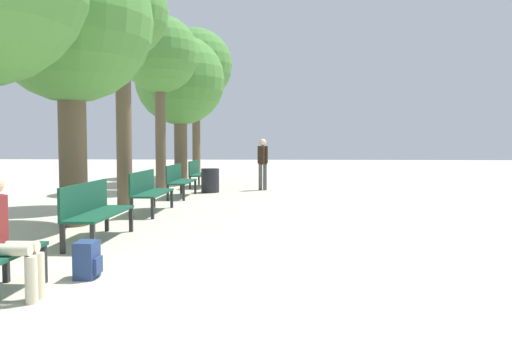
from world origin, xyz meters
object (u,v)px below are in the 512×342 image
(pedestrian_near, at_px, (263,161))
(bench_row_1, at_px, (94,208))
(backpack, at_px, (87,260))
(trash_bin, at_px, (210,180))
(bench_row_4, at_px, (198,172))
(tree_row_1, at_px, (70,23))
(bench_row_2, at_px, (148,189))
(bench_row_3, at_px, (179,178))
(person_seated, at_px, (5,232))
(tree_row_3, at_px, (160,56))
(tree_row_5, at_px, (196,66))
(tree_row_2, at_px, (122,17))
(tree_row_4, at_px, (180,81))

(pedestrian_near, bearing_deg, bench_row_1, -105.06)
(bench_row_1, relative_size, backpack, 4.32)
(trash_bin, bearing_deg, bench_row_1, -95.20)
(bench_row_4, relative_size, pedestrian_near, 1.10)
(tree_row_1, relative_size, pedestrian_near, 3.18)
(tree_row_1, height_order, backpack, tree_row_1)
(bench_row_1, height_order, backpack, bench_row_1)
(bench_row_4, bearing_deg, backpack, -86.42)
(bench_row_2, relative_size, bench_row_3, 1.00)
(bench_row_3, bearing_deg, backpack, -85.08)
(trash_bin, bearing_deg, bench_row_2, -98.78)
(tree_row_1, relative_size, person_seated, 4.20)
(tree_row_1, xyz_separation_m, backpack, (1.68, -3.55, -3.53))
(bench_row_3, distance_m, bench_row_4, 3.18)
(backpack, distance_m, pedestrian_near, 10.79)
(person_seated, bearing_deg, bench_row_2, 92.30)
(backpack, bearing_deg, bench_row_1, 109.24)
(bench_row_2, xyz_separation_m, trash_bin, (0.70, 4.55, -0.16))
(backpack, bearing_deg, trash_bin, 90.14)
(bench_row_4, xyz_separation_m, tree_row_3, (-0.95, -1.40, 3.76))
(bench_row_1, distance_m, tree_row_5, 15.38)
(bench_row_4, relative_size, tree_row_1, 0.35)
(tree_row_3, xyz_separation_m, tree_row_5, (0.00, 6.56, 0.67))
(trash_bin, bearing_deg, backpack, -89.86)
(tree_row_1, bearing_deg, bench_row_4, 83.30)
(bench_row_3, bearing_deg, tree_row_2, -116.69)
(tree_row_5, xyz_separation_m, pedestrian_near, (3.25, -6.14, -4.01))
(bench_row_1, bearing_deg, person_seated, -85.20)
(backpack, bearing_deg, bench_row_3, 94.92)
(bench_row_3, bearing_deg, tree_row_4, 100.95)
(tree_row_5, bearing_deg, backpack, -84.30)
(tree_row_1, bearing_deg, bench_row_3, 79.03)
(person_seated, bearing_deg, tree_row_1, 105.20)
(tree_row_3, bearing_deg, tree_row_5, 90.00)
(bench_row_2, distance_m, tree_row_3, 6.29)
(pedestrian_near, bearing_deg, bench_row_4, 156.95)
(tree_row_5, bearing_deg, bench_row_4, -79.58)
(bench_row_4, height_order, pedestrian_near, pedestrian_near)
(tree_row_3, xyz_separation_m, backpack, (1.68, -10.23, -4.08))
(trash_bin, bearing_deg, tree_row_1, -104.77)
(tree_row_4, xyz_separation_m, tree_row_5, (0.00, 3.44, 1.09))
(bench_row_2, height_order, tree_row_1, tree_row_1)
(person_seated, bearing_deg, tree_row_2, 99.16)
(trash_bin, bearing_deg, bench_row_4, 111.21)
(tree_row_2, xyz_separation_m, tree_row_3, (0.00, 3.67, -0.31))
(tree_row_4, height_order, tree_row_5, tree_row_5)
(tree_row_2, relative_size, tree_row_3, 1.05)
(tree_row_1, relative_size, tree_row_3, 0.95)
(tree_row_5, bearing_deg, tree_row_1, -90.00)
(tree_row_3, height_order, pedestrian_near, tree_row_3)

